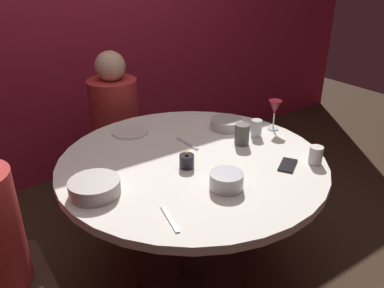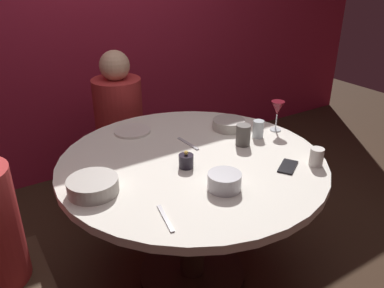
# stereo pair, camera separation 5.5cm
# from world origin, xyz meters

# --- Properties ---
(ground_plane) EXTENTS (8.00, 8.00, 0.00)m
(ground_plane) POSITION_xyz_m (0.00, 0.00, 0.00)
(ground_plane) COLOR #382619
(back_wall) EXTENTS (6.00, 0.10, 2.60)m
(back_wall) POSITION_xyz_m (0.00, 1.57, 1.30)
(back_wall) COLOR maroon
(back_wall) RESTS_ON ground
(dining_table) EXTENTS (1.33, 1.33, 0.76)m
(dining_table) POSITION_xyz_m (0.00, 0.00, 0.60)
(dining_table) COLOR silver
(dining_table) RESTS_ON ground
(seated_diner_back) EXTENTS (0.40, 0.40, 1.12)m
(seated_diner_back) POSITION_xyz_m (0.00, 0.95, 0.70)
(seated_diner_back) COLOR #3F2D1E
(seated_diner_back) RESTS_ON ground
(candle_holder) EXTENTS (0.07, 0.07, 0.09)m
(candle_holder) POSITION_xyz_m (-0.07, -0.06, 0.79)
(candle_holder) COLOR black
(candle_holder) RESTS_ON dining_table
(wine_glass) EXTENTS (0.08, 0.08, 0.18)m
(wine_glass) POSITION_xyz_m (0.60, 0.04, 0.89)
(wine_glass) COLOR silver
(wine_glass) RESTS_ON dining_table
(dinner_plate) EXTENTS (0.21, 0.21, 0.01)m
(dinner_plate) POSITION_xyz_m (-0.12, 0.46, 0.76)
(dinner_plate) COLOR silver
(dinner_plate) RESTS_ON dining_table
(cell_phone) EXTENTS (0.16, 0.13, 0.01)m
(cell_phone) POSITION_xyz_m (0.34, -0.32, 0.76)
(cell_phone) COLOR black
(cell_phone) RESTS_ON dining_table
(bowl_serving_large) EXTENTS (0.15, 0.15, 0.07)m
(bowl_serving_large) POSITION_xyz_m (-0.03, -0.31, 0.79)
(bowl_serving_large) COLOR #B7B7BC
(bowl_serving_large) RESTS_ON dining_table
(bowl_salad_center) EXTENTS (0.19, 0.19, 0.06)m
(bowl_salad_center) POSITION_xyz_m (0.38, 0.20, 0.79)
(bowl_salad_center) COLOR #B2ADA3
(bowl_salad_center) RESTS_ON dining_table
(bowl_small_white) EXTENTS (0.22, 0.22, 0.07)m
(bowl_small_white) POSITION_xyz_m (-0.52, -0.04, 0.79)
(bowl_small_white) COLOR #B2ADA3
(bowl_small_white) RESTS_ON dining_table
(cup_near_candle) EXTENTS (0.08, 0.08, 0.11)m
(cup_near_candle) POSITION_xyz_m (0.31, -0.01, 0.81)
(cup_near_candle) COLOR #4C4742
(cup_near_candle) RESTS_ON dining_table
(cup_by_left_diner) EXTENTS (0.07, 0.07, 0.09)m
(cup_by_left_diner) POSITION_xyz_m (0.47, -0.38, 0.80)
(cup_by_left_diner) COLOR silver
(cup_by_left_diner) RESTS_ON dining_table
(cup_by_right_diner) EXTENTS (0.06, 0.06, 0.10)m
(cup_by_right_diner) POSITION_xyz_m (0.45, 0.02, 0.81)
(cup_by_right_diner) COLOR silver
(cup_by_right_diner) RESTS_ON dining_table
(fork_near_plate) EXTENTS (0.05, 0.18, 0.01)m
(fork_near_plate) POSITION_xyz_m (-0.35, -0.37, 0.76)
(fork_near_plate) COLOR #B7B7BC
(fork_near_plate) RESTS_ON dining_table
(knife_near_plate) EXTENTS (0.03, 0.18, 0.01)m
(knife_near_plate) POSITION_xyz_m (0.07, 0.15, 0.76)
(knife_near_plate) COLOR #B7B7BC
(knife_near_plate) RESTS_ON dining_table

